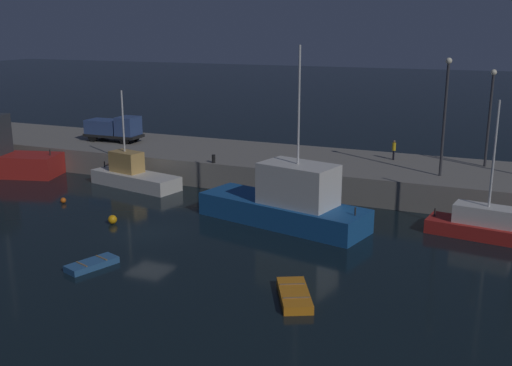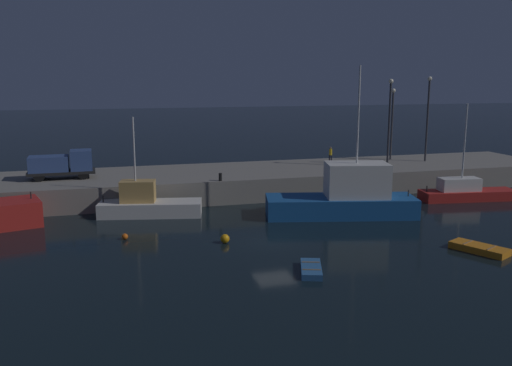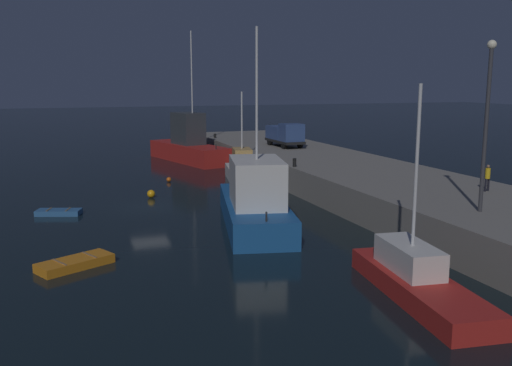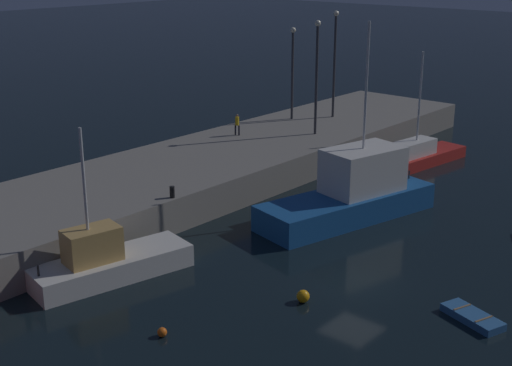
% 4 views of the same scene
% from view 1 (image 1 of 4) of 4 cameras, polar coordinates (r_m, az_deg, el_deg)
% --- Properties ---
extents(ground_plane, '(320.00, 320.00, 0.00)m').
position_cam_1_polar(ground_plane, '(38.06, -10.15, -4.69)').
color(ground_plane, black).
extents(pier_quay, '(65.10, 10.00, 2.04)m').
position_cam_1_polar(pier_quay, '(51.27, -0.45, 1.73)').
color(pier_quay, gray).
rests_on(pier_quay, ground).
extents(fishing_boat_blue, '(11.84, 5.91, 11.37)m').
position_cam_1_polar(fishing_boat_blue, '(38.70, 3.04, -1.79)').
color(fishing_boat_blue, '#195193').
rests_on(fishing_boat_blue, ground).
extents(fishing_boat_white, '(8.57, 3.30, 8.34)m').
position_cam_1_polar(fishing_boat_white, '(39.02, 21.62, -3.93)').
color(fishing_boat_white, red).
rests_on(fishing_boat_white, ground).
extents(fishing_boat_orange, '(8.11, 4.00, 7.60)m').
position_cam_1_polar(fishing_boat_orange, '(49.12, -11.51, 0.70)').
color(fishing_boat_orange, silver).
rests_on(fishing_boat_orange, ground).
extents(dinghy_orange_near, '(1.94, 2.97, 0.38)m').
position_cam_1_polar(dinghy_orange_near, '(33.46, -15.26, -7.42)').
color(dinghy_orange_near, '#2D6099').
rests_on(dinghy_orange_near, ground).
extents(rowboat_white_mid, '(2.73, 3.63, 0.45)m').
position_cam_1_polar(rowboat_white_mid, '(28.78, 3.64, -10.54)').
color(rowboat_white_mid, orange).
rests_on(rowboat_white_mid, ground).
extents(mooring_buoy_near, '(0.40, 0.40, 0.40)m').
position_cam_1_polar(mooring_buoy_near, '(45.87, -17.76, -1.57)').
color(mooring_buoy_near, orange).
rests_on(mooring_buoy_near, ground).
extents(mooring_buoy_mid, '(0.59, 0.59, 0.59)m').
position_cam_1_polar(mooring_buoy_mid, '(40.21, -13.41, -3.37)').
color(mooring_buoy_mid, orange).
rests_on(mooring_buoy_mid, ground).
extents(lamp_post_west, '(0.44, 0.44, 8.32)m').
position_cam_1_polar(lamp_post_west, '(44.37, 17.45, 6.74)').
color(lamp_post_west, '#38383D').
rests_on(lamp_post_west, pier_quay).
extents(lamp_post_east, '(0.44, 0.44, 7.33)m').
position_cam_1_polar(lamp_post_east, '(48.61, 21.26, 6.44)').
color(lamp_post_east, '#38383D').
rests_on(lamp_post_east, pier_quay).
extents(utility_truck, '(5.51, 2.18, 2.38)m').
position_cam_1_polar(utility_truck, '(57.61, -13.26, 5.06)').
color(utility_truck, black).
rests_on(utility_truck, pier_quay).
extents(dockworker, '(0.36, 0.41, 1.58)m').
position_cam_1_polar(dockworker, '(49.57, 12.91, 3.19)').
color(dockworker, black).
rests_on(dockworker, pier_quay).
extents(bollard_west, '(0.28, 0.28, 0.65)m').
position_cam_1_polar(bollard_west, '(47.39, -4.03, 2.30)').
color(bollard_west, black).
rests_on(bollard_west, pier_quay).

